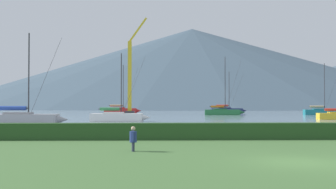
# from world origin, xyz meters

# --- Properties ---
(ground_plane) EXTENTS (1000.00, 1000.00, 0.00)m
(ground_plane) POSITION_xyz_m (0.00, 0.00, 0.00)
(ground_plane) COLOR #477038
(harbor_water) EXTENTS (320.00, 246.00, 0.00)m
(harbor_water) POSITION_xyz_m (0.00, 137.00, 0.00)
(harbor_water) COLOR #8499A8
(harbor_water) RESTS_ON ground_plane
(hedge_line) EXTENTS (80.00, 1.20, 1.09)m
(hedge_line) POSITION_xyz_m (0.00, 11.00, 0.55)
(hedge_line) COLOR #284C23
(hedge_line) RESTS_ON ground_plane
(sailboat_slip_1) EXTENTS (9.14, 2.87, 11.98)m
(sailboat_slip_1) POSITION_xyz_m (-14.53, 87.02, 0.76)
(sailboat_slip_1) COLOR red
(sailboat_slip_1) RESTS_ON harbor_water
(sailboat_slip_2) EXTENTS (8.96, 2.77, 10.43)m
(sailboat_slip_2) POSITION_xyz_m (11.96, 87.43, 0.74)
(sailboat_slip_2) COLOR navy
(sailboat_slip_2) RESTS_ON harbor_water
(sailboat_slip_3) EXTENTS (7.98, 2.73, 9.09)m
(sailboat_slip_3) POSITION_xyz_m (-10.95, 38.88, 0.65)
(sailboat_slip_3) COLOR white
(sailboat_slip_3) RESTS_ON harbor_water
(sailboat_slip_4) EXTENTS (8.49, 3.14, 12.24)m
(sailboat_slip_4) POSITION_xyz_m (8.14, 70.25, 0.71)
(sailboat_slip_4) COLOR #236B38
(sailboat_slip_4) RESTS_ON harbor_water
(sailboat_slip_5) EXTENTS (8.94, 2.76, 10.28)m
(sailboat_slip_5) POSITION_xyz_m (-20.58, 30.09, 0.74)
(sailboat_slip_5) COLOR #9E9EA3
(sailboat_slip_5) RESTS_ON harbor_water
(sailboat_slip_7) EXTENTS (8.48, 3.39, 10.88)m
(sailboat_slip_7) POSITION_xyz_m (29.10, 69.98, 0.70)
(sailboat_slip_7) COLOR #19707A
(sailboat_slip_7) RESTS_ON harbor_water
(person_seated_viewer) EXTENTS (0.36, 0.57, 1.25)m
(person_seated_viewer) POSITION_xyz_m (-6.99, 4.11, 0.69)
(person_seated_viewer) COLOR #2D3347
(person_seated_viewer) RESTS_ON ground_plane
(dock_crane) EXTENTS (4.73, 2.00, 21.08)m
(dock_crane) POSITION_xyz_m (-11.42, 73.39, 7.07)
(dock_crane) COLOR #333338
(dock_crane) RESTS_ON ground_plane
(distant_hill_west_ridge) EXTENTS (349.61, 349.61, 58.62)m
(distant_hill_west_ridge) POSITION_xyz_m (21.32, 295.46, 29.31)
(distant_hill_west_ridge) COLOR #425666
(distant_hill_west_ridge) RESTS_ON ground_plane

